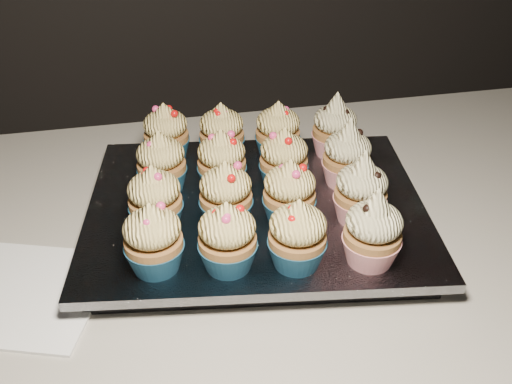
% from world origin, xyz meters
% --- Properties ---
extents(worktop, '(2.44, 0.64, 0.04)m').
position_xyz_m(worktop, '(0.00, 1.70, 0.88)').
color(worktop, beige).
rests_on(worktop, cabinet).
extents(napkin, '(0.20, 0.20, 0.00)m').
position_xyz_m(napkin, '(-0.32, 1.60, 0.90)').
color(napkin, white).
rests_on(napkin, worktop).
extents(baking_tray, '(0.42, 0.34, 0.02)m').
position_xyz_m(baking_tray, '(-0.05, 1.68, 0.91)').
color(baking_tray, black).
rests_on(baking_tray, worktop).
extents(foil_lining, '(0.46, 0.38, 0.01)m').
position_xyz_m(foil_lining, '(-0.05, 1.68, 0.93)').
color(foil_lining, silver).
rests_on(foil_lining, baking_tray).
extents(cupcake_0, '(0.06, 0.06, 0.08)m').
position_xyz_m(cupcake_0, '(-0.17, 1.58, 0.97)').
color(cupcake_0, navy).
rests_on(cupcake_0, foil_lining).
extents(cupcake_1, '(0.06, 0.06, 0.08)m').
position_xyz_m(cupcake_1, '(-0.10, 1.57, 0.97)').
color(cupcake_1, navy).
rests_on(cupcake_1, foil_lining).
extents(cupcake_2, '(0.06, 0.06, 0.08)m').
position_xyz_m(cupcake_2, '(-0.03, 1.56, 0.97)').
color(cupcake_2, navy).
rests_on(cupcake_2, foil_lining).
extents(cupcake_3, '(0.06, 0.06, 0.10)m').
position_xyz_m(cupcake_3, '(0.05, 1.55, 0.97)').
color(cupcake_3, red).
rests_on(cupcake_3, foil_lining).
extents(cupcake_4, '(0.06, 0.06, 0.08)m').
position_xyz_m(cupcake_4, '(-0.17, 1.65, 0.97)').
color(cupcake_4, navy).
rests_on(cupcake_4, foil_lining).
extents(cupcake_5, '(0.06, 0.06, 0.08)m').
position_xyz_m(cupcake_5, '(-0.09, 1.65, 0.97)').
color(cupcake_5, navy).
rests_on(cupcake_5, foil_lining).
extents(cupcake_6, '(0.06, 0.06, 0.08)m').
position_xyz_m(cupcake_6, '(-0.01, 1.63, 0.97)').
color(cupcake_6, navy).
rests_on(cupcake_6, foil_lining).
extents(cupcake_7, '(0.06, 0.06, 0.10)m').
position_xyz_m(cupcake_7, '(0.07, 1.62, 0.97)').
color(cupcake_7, red).
rests_on(cupcake_7, foil_lining).
extents(cupcake_8, '(0.06, 0.06, 0.08)m').
position_xyz_m(cupcake_8, '(-0.16, 1.73, 0.97)').
color(cupcake_8, navy).
rests_on(cupcake_8, foil_lining).
extents(cupcake_9, '(0.06, 0.06, 0.08)m').
position_xyz_m(cupcake_9, '(-0.08, 1.72, 0.97)').
color(cupcake_9, navy).
rests_on(cupcake_9, foil_lining).
extents(cupcake_10, '(0.06, 0.06, 0.08)m').
position_xyz_m(cupcake_10, '(-0.00, 1.71, 0.97)').
color(cupcake_10, navy).
rests_on(cupcake_10, foil_lining).
extents(cupcake_11, '(0.06, 0.06, 0.10)m').
position_xyz_m(cupcake_11, '(0.08, 1.70, 0.97)').
color(cupcake_11, red).
rests_on(cupcake_11, foil_lining).
extents(cupcake_12, '(0.06, 0.06, 0.08)m').
position_xyz_m(cupcake_12, '(-0.14, 1.81, 0.97)').
color(cupcake_12, navy).
rests_on(cupcake_12, foil_lining).
extents(cupcake_13, '(0.06, 0.06, 0.08)m').
position_xyz_m(cupcake_13, '(-0.07, 1.80, 0.97)').
color(cupcake_13, navy).
rests_on(cupcake_13, foil_lining).
extents(cupcake_14, '(0.06, 0.06, 0.08)m').
position_xyz_m(cupcake_14, '(0.01, 1.79, 0.97)').
color(cupcake_14, navy).
rests_on(cupcake_14, foil_lining).
extents(cupcake_15, '(0.06, 0.06, 0.10)m').
position_xyz_m(cupcake_15, '(0.09, 1.78, 0.97)').
color(cupcake_15, red).
rests_on(cupcake_15, foil_lining).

